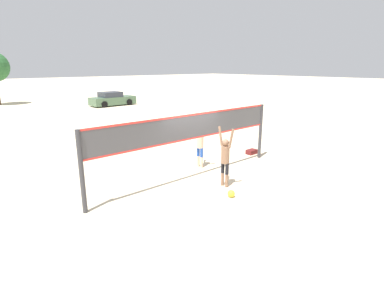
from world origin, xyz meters
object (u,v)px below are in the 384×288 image
player_blocker (200,142)px  parked_car_near (112,99)px  volleyball_net (192,134)px  gear_bag (252,152)px  player_spiker (225,156)px  volleyball (231,194)px

player_blocker → parked_car_near: size_ratio=0.44×
volleyball_net → gear_bag: 4.55m
player_spiker → volleyball: player_spiker is taller
player_spiker → volleyball: size_ratio=8.91×
volleyball_net → volleyball: size_ratio=35.04×
volleyball → player_blocker: bearing=66.9°
player_spiker → volleyball: (-0.49, -0.76, -0.97)m
volleyball → parked_car_near: bearing=72.4°
volleyball_net → player_blocker: (1.10, 0.78, -0.63)m
volleyball → gear_bag: bearing=31.1°
volleyball_net → parked_car_near: 22.31m
player_spiker → player_blocker: bearing=-18.9°
volleyball → gear_bag: size_ratio=0.46×
player_blocker → gear_bag: (3.12, -0.19, -0.96)m
volleyball_net → player_spiker: 1.46m
volleyball → parked_car_near: size_ratio=0.05×
gear_bag → parked_car_near: bearing=81.6°
gear_bag → parked_car_near: (3.03, 20.49, 0.53)m
volleyball → volleyball_net: bearing=87.3°
volleyball_net → volleyball: (-0.10, -2.02, -1.59)m
parked_car_near → player_blocker: bearing=-108.9°
volleyball_net → gear_bag: (4.22, 0.59, -1.60)m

